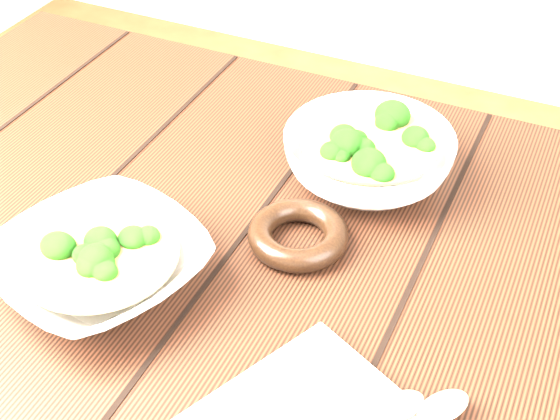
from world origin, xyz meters
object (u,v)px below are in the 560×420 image
table (251,326)px  trivet (298,234)px  soup_bowl_front (100,263)px  soup_bowl_back (368,156)px

table → trivet: bearing=41.8°
trivet → soup_bowl_front: bearing=-139.1°
soup_bowl_front → trivet: (0.17, 0.14, -0.01)m
soup_bowl_front → trivet: 0.22m
table → soup_bowl_back: size_ratio=5.20×
soup_bowl_front → soup_bowl_back: (0.19, 0.29, 0.01)m
soup_bowl_back → trivet: (-0.03, -0.15, -0.02)m
table → soup_bowl_front: size_ratio=4.41×
soup_bowl_back → table: bearing=-111.3°
table → soup_bowl_front: soup_bowl_front is taller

